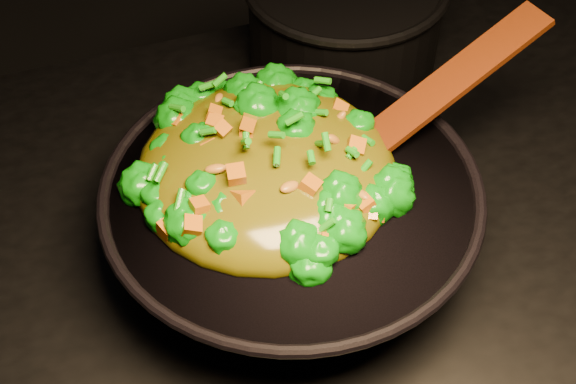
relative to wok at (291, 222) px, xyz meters
name	(u,v)px	position (x,y,z in m)	size (l,w,h in m)	color
wok	(291,222)	(0.00, 0.00, 0.00)	(0.35, 0.35, 0.10)	black
stir_fry	(266,142)	(-0.02, 0.03, 0.09)	(0.25, 0.25, 0.09)	#0C7B08
spatula	(438,92)	(0.16, 0.04, 0.09)	(0.26, 0.04, 0.01)	#371204
back_pot	(344,26)	(0.16, 0.26, 0.02)	(0.23, 0.23, 0.13)	black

